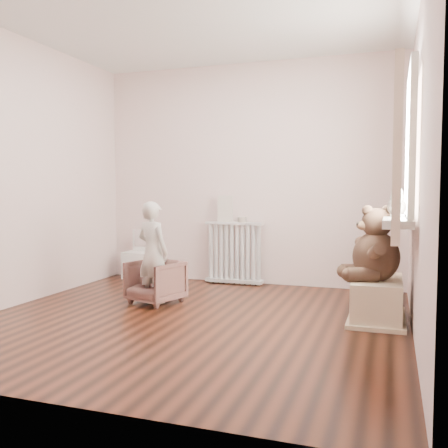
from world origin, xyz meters
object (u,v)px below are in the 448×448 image
(teddy_bear, at_px, (376,243))
(toy_bench, at_px, (377,297))
(armchair, at_px, (155,282))
(plush_cat, at_px, (397,204))
(child, at_px, (153,252))
(radiator, at_px, (234,251))
(toy_vanity, at_px, (140,257))

(teddy_bear, bearing_deg, toy_bench, 58.12)
(armchair, distance_m, plush_cat, 2.37)
(armchair, relative_size, toy_bench, 0.61)
(toy_bench, bearing_deg, child, -177.43)
(child, xyz_separation_m, toy_bench, (2.09, 0.09, -0.31))
(toy_bench, height_order, plush_cat, plush_cat)
(plush_cat, bearing_deg, toy_bench, 147.32)
(radiator, relative_size, armchair, 1.58)
(armchair, distance_m, toy_bench, 2.09)
(toy_bench, bearing_deg, plush_cat, -39.85)
(radiator, height_order, teddy_bear, teddy_bear)
(child, height_order, teddy_bear, child)
(child, bearing_deg, armchair, -72.14)
(toy_vanity, height_order, plush_cat, plush_cat)
(toy_vanity, distance_m, child, 1.49)
(plush_cat, bearing_deg, radiator, 151.57)
(radiator, distance_m, armchair, 1.30)
(child, xyz_separation_m, plush_cat, (2.23, -0.02, 0.49))
(toy_vanity, xyz_separation_m, toy_bench, (2.89, -1.14, -0.08))
(radiator, distance_m, toy_bench, 2.04)
(plush_cat, bearing_deg, teddy_bear, 167.99)
(armchair, xyz_separation_m, child, (0.00, -0.05, 0.30))
(toy_vanity, height_order, toy_bench, toy_vanity)
(armchair, relative_size, plush_cat, 1.83)
(radiator, xyz_separation_m, toy_bench, (1.66, -1.17, -0.19))
(toy_vanity, distance_m, plush_cat, 3.36)
(toy_bench, relative_size, teddy_bear, 1.23)
(teddy_bear, bearing_deg, radiator, 124.44)
(armchair, height_order, toy_bench, armchair)
(radiator, relative_size, teddy_bear, 1.19)
(toy_vanity, bearing_deg, armchair, -55.78)
(teddy_bear, xyz_separation_m, plush_cat, (0.15, -0.05, 0.33))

